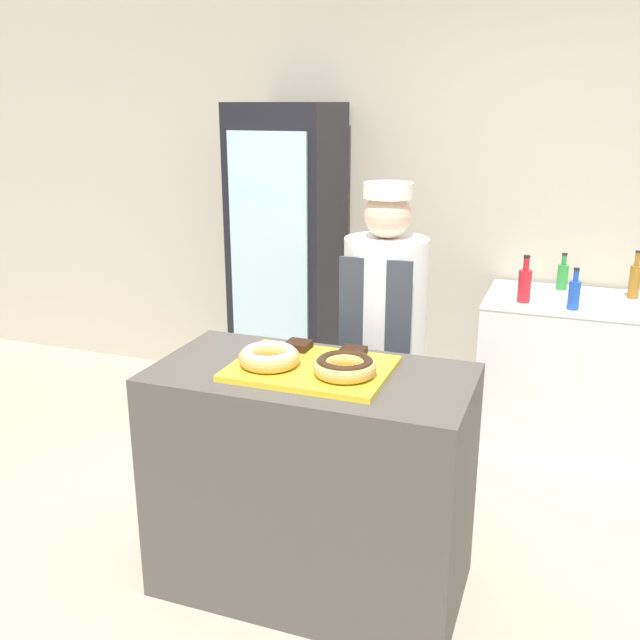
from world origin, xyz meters
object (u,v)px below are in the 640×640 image
baker_person (383,348)px  bottle_amber (635,280)px  bottle_green (563,275)px  serving_tray (311,369)px  chest_freezer (572,373)px  bottle_blue (574,293)px  bottle_red (525,284)px  donut_chocolate_glaze (345,366)px  brownie_back_left (298,345)px  donut_light_glaze (269,356)px  beverage_fridge (288,261)px  brownie_back_right (353,352)px

baker_person → bottle_amber: 1.66m
bottle_green → serving_tray: bearing=-113.8°
chest_freezer → bottle_blue: bearing=-100.2°
chest_freezer → bottle_red: bearing=-153.0°
donut_chocolate_glaze → chest_freezer: bearing=65.4°
brownie_back_left → donut_light_glaze: bearing=-99.5°
bottle_green → donut_chocolate_glaze: bearing=-109.4°
bottle_amber → bottle_blue: bearing=-131.5°
donut_chocolate_glaze → bottle_green: bottle_green is taller
serving_tray → donut_chocolate_glaze: donut_chocolate_glaze is taller
donut_light_glaze → bottle_amber: (1.40, 1.93, -0.03)m
donut_chocolate_glaze → brownie_back_left: donut_chocolate_glaze is taller
baker_person → chest_freezer: 1.42m
bottle_green → bottle_red: 0.41m
bottle_green → baker_person: bearing=-120.6°
beverage_fridge → brownie_back_right: bearing=-59.3°
brownie_back_left → bottle_amber: bearing=51.5°
brownie_back_left → bottle_green: bottle_green is taller
donut_chocolate_glaze → brownie_back_right: (-0.04, 0.21, -0.02)m
baker_person → bottle_blue: (0.82, 0.84, 0.13)m
donut_chocolate_glaze → brownie_back_right: bearing=99.5°
brownie_back_left → bottle_blue: (1.05, 1.36, -0.02)m
beverage_fridge → bottle_blue: 1.76m
serving_tray → bottle_amber: 2.25m
serving_tray → donut_light_glaze: bearing=-161.2°
brownie_back_left → bottle_green: bearing=61.3°
chest_freezer → bottle_green: size_ratio=4.71×
brownie_back_left → bottle_amber: (1.36, 1.71, -0.01)m
donut_light_glaze → bottle_blue: (1.09, 1.57, -0.05)m
donut_light_glaze → brownie_back_left: bearing=80.5°
chest_freezer → bottle_amber: bearing=27.2°
brownie_back_left → baker_person: baker_person is taller
donut_chocolate_glaze → bottle_red: size_ratio=0.90×
serving_tray → beverage_fridge: size_ratio=0.31×
serving_tray → bottle_blue: size_ratio=2.67×
donut_light_glaze → bottle_amber: size_ratio=0.87×
brownie_back_left → beverage_fridge: bearing=113.9°
bottle_red → beverage_fridge: bearing=174.3°
chest_freezer → donut_chocolate_glaze: bearing=-114.6°
bottle_blue → donut_light_glaze: bearing=-124.6°
bottle_red → bottle_blue: bottle_red is taller
bottle_green → bottle_amber: 0.40m
chest_freezer → bottle_green: (-0.11, 0.21, 0.53)m
bottle_red → bottle_amber: bottle_amber is taller
brownie_back_right → chest_freezer: 1.87m
bottle_blue → bottle_amber: (0.31, 0.36, 0.02)m
donut_light_glaze → baker_person: (0.26, 0.73, -0.18)m
brownie_back_right → beverage_fridge: beverage_fridge is taller
bottle_red → bottle_green: bearing=62.6°
donut_light_glaze → chest_freezer: 2.19m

